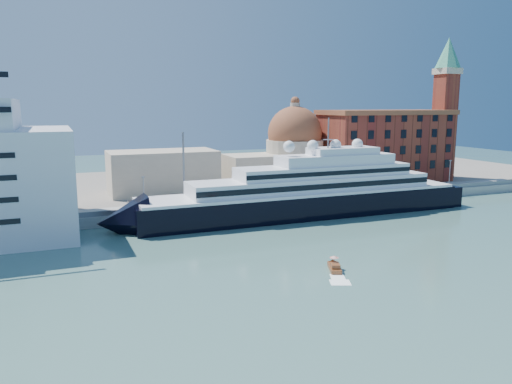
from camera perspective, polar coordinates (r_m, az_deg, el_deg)
name	(u,v)px	position (r m, az deg, el deg)	size (l,w,h in m)	color
ground	(325,242)	(99.97, 7.90, -5.73)	(400.00, 400.00, 0.00)	#3D6A64
quay	(259,205)	(129.38, 0.38, -1.48)	(180.00, 10.00, 2.50)	gray
land	(212,183)	(167.45, -5.01, 1.01)	(260.00, 72.00, 2.00)	slate
quay_fence	(266,201)	(124.95, 1.17, -1.02)	(180.00, 0.10, 1.20)	slate
superyacht	(295,197)	(120.81, 4.45, -0.61)	(93.00, 12.89, 27.79)	black
service_barge	(45,237)	(108.83, -22.93, -4.75)	(11.43, 4.69, 2.51)	white
water_taxi	(335,267)	(83.77, 8.97, -8.44)	(3.53, 5.38, 2.43)	brown
warehouse	(385,145)	(168.99, 14.53, 5.18)	(43.00, 19.00, 23.25)	brown
campanile	(446,99)	(183.85, 20.85, 9.88)	(8.40, 8.40, 47.00)	brown
church	(249,158)	(152.05, -0.82, 3.91)	(66.00, 18.00, 25.50)	beige
lamp_posts	(214,176)	(122.06, -4.81, 1.89)	(120.80, 2.40, 18.00)	slate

